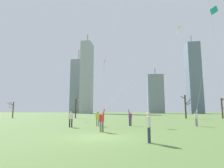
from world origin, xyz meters
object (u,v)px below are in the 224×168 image
object	(u,v)px
kite_flyer_foreground_right_purple	(126,108)
bare_tree_center	(13,109)
bystander_strolling_midfield	(71,118)
bare_tree_right_of_center	(76,107)
bystander_watching_nearby	(149,126)
distant_kite_low_near_trees_white	(176,38)
kite_flyer_midfield_right_blue	(120,100)
bare_tree_rightmost	(222,107)
bare_tree_leftmost	(186,106)
kite_flyer_midfield_center_teal	(202,85)
bystander_far_off_by_trees	(98,118)

from	to	relation	value
kite_flyer_foreground_right_purple	bare_tree_center	distance (m)	36.26
bystander_strolling_midfield	bare_tree_right_of_center	bearing A→B (deg)	107.06
bystander_watching_nearby	distant_kite_low_near_trees_white	size ratio (longest dim) A/B	0.08
kite_flyer_midfield_right_blue	bare_tree_rightmost	size ratio (longest dim) A/B	3.39
bare_tree_leftmost	bare_tree_rightmost	world-z (taller)	bare_tree_leftmost
kite_flyer_midfield_center_teal	bare_tree_leftmost	bearing A→B (deg)	81.63
kite_flyer_midfield_right_blue	bare_tree_leftmost	xyz separation A→B (m)	(12.37, 28.32, 0.20)
kite_flyer_foreground_right_purple	bare_tree_center	world-z (taller)	kite_flyer_foreground_right_purple
bare_tree_rightmost	bare_tree_leftmost	bearing A→B (deg)	-171.09
bystander_watching_nearby	bare_tree_center	xyz separation A→B (m)	(-31.37, 33.27, 1.24)
bystander_strolling_midfield	kite_flyer_midfield_right_blue	bearing A→B (deg)	-30.33
bystander_far_off_by_trees	distant_kite_low_near_trees_white	size ratio (longest dim) A/B	0.08
bystander_watching_nearby	bare_tree_leftmost	world-z (taller)	bare_tree_leftmost
bare_tree_leftmost	kite_flyer_foreground_right_purple	bearing A→B (deg)	-119.13
distant_kite_low_near_trees_white	bare_tree_right_of_center	bearing A→B (deg)	176.77
bare_tree_leftmost	bare_tree_right_of_center	distance (m)	24.99
kite_flyer_midfield_right_blue	bystander_far_off_by_trees	size ratio (longest dim) A/B	10.60
bystander_watching_nearby	kite_flyer_midfield_right_blue	bearing A→B (deg)	110.01
distant_kite_low_near_trees_white	bare_tree_rightmost	bearing A→B (deg)	24.68
kite_flyer_midfield_center_teal	distant_kite_low_near_trees_white	bearing A→B (deg)	86.68
bystander_strolling_midfield	kite_flyer_foreground_right_purple	bearing A→B (deg)	29.44
bare_tree_center	kite_flyer_midfield_center_teal	bearing A→B (deg)	-27.20
bystander_strolling_midfield	bystander_watching_nearby	distance (m)	11.70
bare_tree_leftmost	bare_tree_center	world-z (taller)	bare_tree_leftmost
bystander_watching_nearby	bare_tree_right_of_center	xyz separation A→B (m)	(-14.61, 31.87, 1.60)
bare_tree_center	bystander_strolling_midfield	bearing A→B (deg)	-45.65
bystander_far_off_by_trees	distant_kite_low_near_trees_white	xyz separation A→B (m)	(13.27, 19.97, 16.66)
kite_flyer_midfield_center_teal	bare_tree_center	distance (m)	43.51
bystander_watching_nearby	bare_tree_right_of_center	distance (m)	35.09
kite_flyer_foreground_right_purple	kite_flyer_midfield_right_blue	size ratio (longest dim) A/B	0.57
kite_flyer_foreground_right_purple	bystander_strolling_midfield	bearing A→B (deg)	-150.56
distant_kite_low_near_trees_white	bare_tree_center	distance (m)	42.60
bare_tree_center	bare_tree_leftmost	bearing A→B (deg)	1.04
distant_kite_low_near_trees_white	bare_tree_rightmost	size ratio (longest dim) A/B	4.08
bare_tree_center	bystander_watching_nearby	bearing A→B (deg)	-46.68
bystander_far_off_by_trees	bystander_strolling_midfield	distance (m)	3.06
bare_tree_leftmost	bare_tree_center	xyz separation A→B (m)	(-41.66, -0.76, -0.68)
kite_flyer_midfield_right_blue	bare_tree_right_of_center	world-z (taller)	kite_flyer_midfield_right_blue
bystander_far_off_by_trees	bystander_watching_nearby	distance (m)	11.74
kite_flyer_midfield_right_blue	distant_kite_low_near_trees_white	distance (m)	30.80
bystander_far_off_by_trees	kite_flyer_foreground_right_purple	bearing A→B (deg)	25.65
kite_flyer_midfield_right_blue	bare_tree_leftmost	bearing A→B (deg)	66.41
bystander_far_off_by_trees	bystander_strolling_midfield	bearing A→B (deg)	-146.32
bare_tree_leftmost	bare_tree_center	bearing A→B (deg)	-178.96
kite_flyer_midfield_center_teal	bystander_watching_nearby	xyz separation A→B (m)	(-7.25, -13.42, -3.93)
kite_flyer_midfield_center_teal	bare_tree_rightmost	distance (m)	24.78
bare_tree_right_of_center	bare_tree_rightmost	bearing A→B (deg)	5.96
bystander_watching_nearby	bare_tree_leftmost	bearing A→B (deg)	73.18
bystander_watching_nearby	bare_tree_rightmost	size ratio (longest dim) A/B	0.32
bystander_far_off_by_trees	bystander_watching_nearby	xyz separation A→B (m)	(5.02, -10.61, 0.00)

